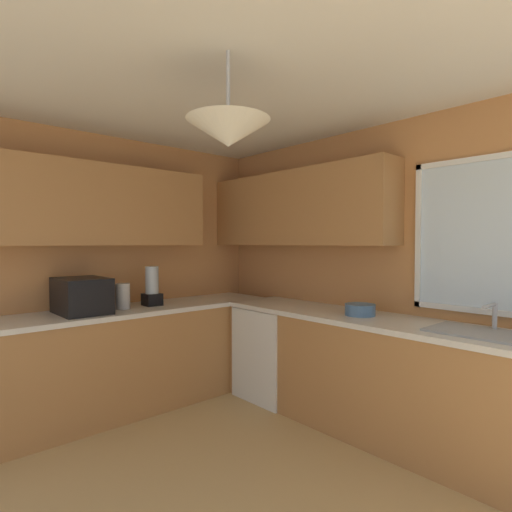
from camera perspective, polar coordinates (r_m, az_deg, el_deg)
The scene contains 9 objects.
room_shell at distance 3.17m, azimuth -4.90°, elevation 7.65°, with size 4.24×3.65×2.52m.
counter_run_left at distance 3.82m, azimuth -20.70°, elevation -13.80°, with size 0.65×3.26×0.89m.
counter_run_back at distance 3.31m, azimuth 19.89°, elevation -16.26°, with size 3.33×0.65×0.89m.
dishwasher at distance 4.05m, azimuth 2.78°, elevation -13.14°, with size 0.60×0.60×0.85m, color white.
microwave at distance 3.66m, azimuth -23.07°, elevation -5.08°, with size 0.48×0.36×0.29m, color black.
kettle at distance 3.76m, azimuth -18.03°, elevation -5.34°, with size 0.12×0.12×0.22m, color #B7B7BC.
sink_assembly at distance 2.99m, azimuth 29.31°, elevation -9.29°, with size 0.66×0.40×0.19m.
bowl at distance 3.39m, azimuth 14.26°, elevation -7.24°, with size 0.24×0.24×0.09m, color #4C7099.
blender_appliance at distance 3.90m, azimuth -14.26°, elevation -4.31°, with size 0.15×0.15×0.36m.
Camera 1 is at (1.69, -1.32, 1.47)m, focal length 28.78 mm.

